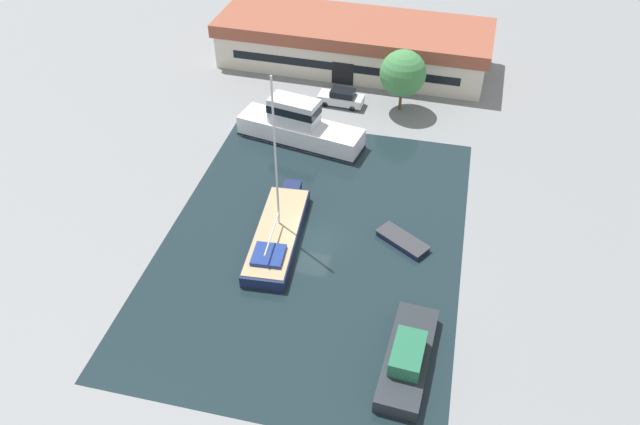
{
  "coord_description": "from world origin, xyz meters",
  "views": [
    {
      "loc": [
        8.66,
        -34.85,
        33.71
      ],
      "look_at": [
        0.0,
        2.43,
        1.0
      ],
      "focal_mm": 35.0,
      "sensor_mm": 36.0,
      "label": 1
    }
  ],
  "objects_px": {
    "parked_car": "(341,98)",
    "motor_cruiser": "(299,126)",
    "warehouse_building": "(353,43)",
    "small_dinghy": "(403,241)",
    "cabin_boat": "(408,357)",
    "sailboat_moored": "(278,233)",
    "quay_tree_near_building": "(403,73)"
  },
  "relations": [
    {
      "from": "sailboat_moored",
      "to": "parked_car",
      "type": "bearing_deg",
      "value": 84.05
    },
    {
      "from": "quay_tree_near_building",
      "to": "parked_car",
      "type": "xyz_separation_m",
      "value": [
        -6.04,
        -0.48,
        -3.24
      ]
    },
    {
      "from": "motor_cruiser",
      "to": "parked_car",
      "type": "bearing_deg",
      "value": -8.6
    },
    {
      "from": "parked_car",
      "to": "sailboat_moored",
      "type": "xyz_separation_m",
      "value": [
        -0.77,
        -21.23,
        -0.26
      ]
    },
    {
      "from": "quay_tree_near_building",
      "to": "warehouse_building",
      "type": "bearing_deg",
      "value": 126.79
    },
    {
      "from": "sailboat_moored",
      "to": "small_dinghy",
      "type": "height_order",
      "value": "sailboat_moored"
    },
    {
      "from": "cabin_boat",
      "to": "warehouse_building",
      "type": "bearing_deg",
      "value": 109.46
    },
    {
      "from": "quay_tree_near_building",
      "to": "cabin_boat",
      "type": "relative_size",
      "value": 0.77
    },
    {
      "from": "warehouse_building",
      "to": "motor_cruiser",
      "type": "xyz_separation_m",
      "value": [
        -2.06,
        -16.7,
        -0.98
      ]
    },
    {
      "from": "warehouse_building",
      "to": "small_dinghy",
      "type": "height_order",
      "value": "warehouse_building"
    },
    {
      "from": "motor_cruiser",
      "to": "cabin_boat",
      "type": "relative_size",
      "value": 1.5
    },
    {
      "from": "sailboat_moored",
      "to": "cabin_boat",
      "type": "relative_size",
      "value": 1.66
    },
    {
      "from": "motor_cruiser",
      "to": "cabin_boat",
      "type": "bearing_deg",
      "value": -139.32
    },
    {
      "from": "parked_car",
      "to": "small_dinghy",
      "type": "bearing_deg",
      "value": -151.77
    },
    {
      "from": "warehouse_building",
      "to": "motor_cruiser",
      "type": "distance_m",
      "value": 16.86
    },
    {
      "from": "cabin_boat",
      "to": "motor_cruiser",
      "type": "bearing_deg",
      "value": 123.34
    },
    {
      "from": "quay_tree_near_building",
      "to": "small_dinghy",
      "type": "height_order",
      "value": "quay_tree_near_building"
    },
    {
      "from": "quay_tree_near_building",
      "to": "small_dinghy",
      "type": "bearing_deg",
      "value": -81.83
    },
    {
      "from": "warehouse_building",
      "to": "parked_car",
      "type": "bearing_deg",
      "value": -84.39
    },
    {
      "from": "parked_car",
      "to": "motor_cruiser",
      "type": "distance_m",
      "value": 7.85
    },
    {
      "from": "small_dinghy",
      "to": "motor_cruiser",
      "type": "bearing_deg",
      "value": -103.69
    },
    {
      "from": "sailboat_moored",
      "to": "cabin_boat",
      "type": "distance_m",
      "value": 14.95
    },
    {
      "from": "parked_car",
      "to": "small_dinghy",
      "type": "xyz_separation_m",
      "value": [
        8.91,
        -19.5,
        -0.63
      ]
    },
    {
      "from": "small_dinghy",
      "to": "cabin_boat",
      "type": "relative_size",
      "value": 0.54
    },
    {
      "from": "warehouse_building",
      "to": "sailboat_moored",
      "type": "bearing_deg",
      "value": -88.31
    },
    {
      "from": "warehouse_building",
      "to": "sailboat_moored",
      "type": "distance_m",
      "value": 30.63
    },
    {
      "from": "quay_tree_near_building",
      "to": "sailboat_moored",
      "type": "height_order",
      "value": "sailboat_moored"
    },
    {
      "from": "small_dinghy",
      "to": "cabin_boat",
      "type": "xyz_separation_m",
      "value": [
        1.74,
        -11.37,
        0.55
      ]
    },
    {
      "from": "quay_tree_near_building",
      "to": "parked_car",
      "type": "distance_m",
      "value": 6.88
    },
    {
      "from": "motor_cruiser",
      "to": "cabin_boat",
      "type": "distance_m",
      "value": 27.02
    },
    {
      "from": "sailboat_moored",
      "to": "small_dinghy",
      "type": "bearing_deg",
      "value": 6.24
    },
    {
      "from": "cabin_boat",
      "to": "sailboat_moored",
      "type": "bearing_deg",
      "value": 143.67
    }
  ]
}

